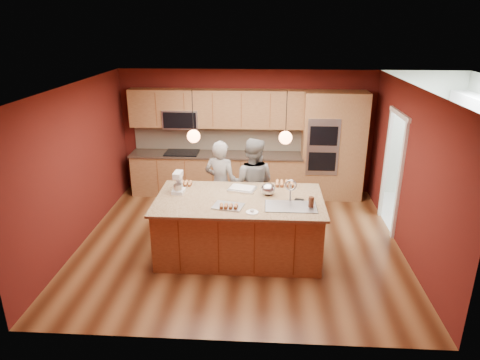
# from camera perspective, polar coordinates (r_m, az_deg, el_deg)

# --- Properties ---
(floor) EXTENTS (5.50, 5.50, 0.00)m
(floor) POSITION_cam_1_polar(r_m,az_deg,el_deg) (7.62, -0.04, -8.18)
(floor) COLOR #452210
(floor) RESTS_ON ground
(ceiling) EXTENTS (5.50, 5.50, 0.00)m
(ceiling) POSITION_cam_1_polar(r_m,az_deg,el_deg) (6.75, -0.05, 12.36)
(ceiling) COLOR silver
(ceiling) RESTS_ON ground
(wall_back) EXTENTS (5.50, 0.00, 5.50)m
(wall_back) POSITION_cam_1_polar(r_m,az_deg,el_deg) (9.46, 0.91, 6.40)
(wall_back) COLOR #4F1410
(wall_back) RESTS_ON ground
(wall_front) EXTENTS (5.50, 0.00, 5.50)m
(wall_front) POSITION_cam_1_polar(r_m,az_deg,el_deg) (4.78, -1.94, -8.35)
(wall_front) COLOR #4F1410
(wall_front) RESTS_ON ground
(wall_left) EXTENTS (0.00, 5.00, 5.00)m
(wall_left) POSITION_cam_1_polar(r_m,az_deg,el_deg) (7.73, -20.84, 1.78)
(wall_left) COLOR #4F1410
(wall_left) RESTS_ON ground
(wall_right) EXTENTS (0.00, 5.00, 5.00)m
(wall_right) POSITION_cam_1_polar(r_m,az_deg,el_deg) (7.43, 21.64, 0.93)
(wall_right) COLOR #4F1410
(wall_right) RESTS_ON ground
(cabinet_run) EXTENTS (3.74, 0.64, 2.30)m
(cabinet_run) POSITION_cam_1_polar(r_m,az_deg,el_deg) (9.37, -3.34, 3.91)
(cabinet_run) COLOR brown
(cabinet_run) RESTS_ON floor
(oven_column) EXTENTS (1.30, 0.62, 2.30)m
(oven_column) POSITION_cam_1_polar(r_m,az_deg,el_deg) (9.32, 12.25, 4.44)
(oven_column) COLOR brown
(oven_column) RESTS_ON floor
(doorway_trim) EXTENTS (0.08, 1.11, 2.20)m
(doorway_trim) POSITION_cam_1_polar(r_m,az_deg,el_deg) (8.24, 19.64, 0.84)
(doorway_trim) COLOR white
(doorway_trim) RESTS_ON wall_right
(pendant_left) EXTENTS (0.20, 0.20, 0.80)m
(pendant_left) POSITION_cam_1_polar(r_m,az_deg,el_deg) (6.59, -6.21, 5.86)
(pendant_left) COLOR black
(pendant_left) RESTS_ON ceiling
(pendant_right) EXTENTS (0.20, 0.20, 0.80)m
(pendant_right) POSITION_cam_1_polar(r_m,az_deg,el_deg) (6.50, 6.09, 5.67)
(pendant_right) COLOR black
(pendant_right) RESTS_ON ceiling
(island) EXTENTS (2.68, 1.50, 1.37)m
(island) POSITION_cam_1_polar(r_m,az_deg,el_deg) (7.03, 0.03, -6.12)
(island) COLOR brown
(island) RESTS_ON floor
(person_left) EXTENTS (0.69, 0.55, 1.66)m
(person_left) POSITION_cam_1_polar(r_m,az_deg,el_deg) (7.85, -2.59, -0.60)
(person_left) COLOR black
(person_left) RESTS_ON floor
(person_right) EXTENTS (0.94, 0.79, 1.72)m
(person_right) POSITION_cam_1_polar(r_m,az_deg,el_deg) (7.80, 1.65, -0.52)
(person_right) COLOR slate
(person_right) RESTS_ON floor
(stand_mixer) EXTENTS (0.20, 0.27, 0.35)m
(stand_mixer) POSITION_cam_1_polar(r_m,az_deg,el_deg) (7.10, -8.23, -0.48)
(stand_mixer) COLOR silver
(stand_mixer) RESTS_ON island
(sheet_cake) EXTENTS (0.51, 0.43, 0.05)m
(sheet_cake) POSITION_cam_1_polar(r_m,az_deg,el_deg) (7.17, 0.31, -1.16)
(sheet_cake) COLOR white
(sheet_cake) RESTS_ON island
(cooling_rack) EXTENTS (0.51, 0.41, 0.02)m
(cooling_rack) POSITION_cam_1_polar(r_m,az_deg,el_deg) (6.54, -1.60, -3.49)
(cooling_rack) COLOR #A9ACB1
(cooling_rack) RESTS_ON island
(mixing_bowl) EXTENTS (0.24, 0.24, 0.20)m
(mixing_bowl) POSITION_cam_1_polar(r_m,az_deg,el_deg) (6.97, 3.77, -1.24)
(mixing_bowl) COLOR #BABDC2
(mixing_bowl) RESTS_ON island
(plate) EXTENTS (0.19, 0.19, 0.01)m
(plate) POSITION_cam_1_polar(r_m,az_deg,el_deg) (6.35, 1.62, -4.31)
(plate) COLOR white
(plate) RESTS_ON island
(tumbler) EXTENTS (0.09, 0.09, 0.17)m
(tumbler) POSITION_cam_1_polar(r_m,az_deg,el_deg) (6.58, 9.46, -2.95)
(tumbler) COLOR #3E1F13
(tumbler) RESTS_ON island
(phone) EXTENTS (0.16, 0.12, 0.01)m
(phone) POSITION_cam_1_polar(r_m,az_deg,el_deg) (6.85, 7.92, -2.60)
(phone) COLOR black
(phone) RESTS_ON island
(cupcakes_left) EXTENTS (0.28, 0.21, 0.06)m
(cupcakes_left) POSITION_cam_1_polar(r_m,az_deg,el_deg) (7.44, -7.49, -0.44)
(cupcakes_left) COLOR tan
(cupcakes_left) RESTS_ON island
(cupcakes_rack) EXTENTS (0.29, 0.15, 0.07)m
(cupcakes_rack) POSITION_cam_1_polar(r_m,az_deg,el_deg) (6.44, -1.54, -3.49)
(cupcakes_rack) COLOR tan
(cupcakes_rack) RESTS_ON island
(cupcakes_right) EXTENTS (0.33, 0.25, 0.07)m
(cupcakes_right) POSITION_cam_1_polar(r_m,az_deg,el_deg) (7.39, 5.92, -0.47)
(cupcakes_right) COLOR tan
(cupcakes_right) RESTS_ON island
(washer) EXTENTS (0.78, 0.79, 1.02)m
(washer) POSITION_cam_1_polar(r_m,az_deg,el_deg) (8.93, 28.36, -2.69)
(washer) COLOR silver
(washer) RESTS_ON floor
(dryer) EXTENTS (0.61, 0.63, 0.98)m
(dryer) POSITION_cam_1_polar(r_m,az_deg,el_deg) (9.66, 26.46, -0.87)
(dryer) COLOR silver
(dryer) RESTS_ON floor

